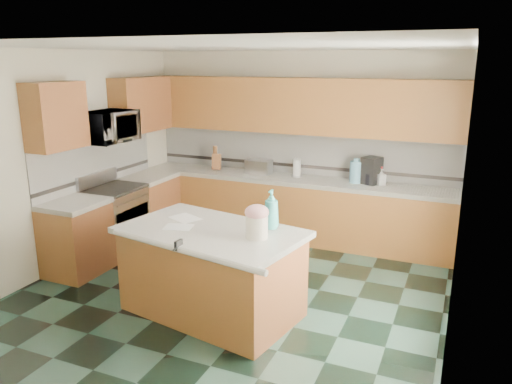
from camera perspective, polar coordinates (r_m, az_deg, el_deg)
The scene contains 52 objects.
floor at distance 5.82m, azimuth -2.77°, elevation -11.40°, with size 4.60×4.60×0.00m, color black.
ceiling at distance 5.22m, azimuth -3.16°, elevation 16.25°, with size 4.60×4.60×0.00m, color white.
wall_back at distance 7.47m, azimuth 4.94°, elevation 5.40°, with size 4.60×0.04×2.70m, color silver.
wall_front at distance 3.52m, azimuth -19.92°, elevation -6.42°, with size 4.60×0.04×2.70m, color silver.
wall_left at distance 6.69m, azimuth -21.12°, elevation 3.34°, with size 0.04×4.60×2.70m, color silver.
wall_right at distance 4.83m, azimuth 22.58°, elevation -0.96°, with size 0.04×4.60×2.70m, color silver.
back_base_cab at distance 7.38m, azimuth 3.99°, elevation -2.03°, with size 4.60×0.60×0.86m, color #4F2817.
back_countertop at distance 7.26m, azimuth 4.06°, elevation 1.44°, with size 4.60×0.64×0.06m, color white.
back_upper_cab at distance 7.22m, azimuth 4.57°, elevation 9.80°, with size 4.60×0.33×0.78m, color #4F2817.
back_backsplash at distance 7.46m, azimuth 4.84°, elevation 4.49°, with size 4.60×0.02×0.63m, color silver.
back_accent_band at distance 7.49m, azimuth 4.79°, elevation 3.02°, with size 4.60×0.01×0.05m, color black.
left_base_cab_rear at distance 7.67m, azimuth -12.09°, elevation -1.69°, with size 0.60×0.82×0.86m, color #4F2817.
left_counter_rear at distance 7.55m, azimuth -12.27°, elevation 1.66°, with size 0.64×0.82×0.06m, color white.
left_base_cab_front at distance 6.55m, azimuth -19.80°, elevation -5.15°, with size 0.60×0.72×0.86m, color #4F2817.
left_counter_front at distance 6.41m, azimuth -20.16°, elevation -1.28°, with size 0.64×0.72×0.06m, color white.
left_backsplash at distance 7.09m, azimuth -17.78°, elevation 3.28°, with size 0.02×2.30×0.63m, color silver.
left_accent_band at distance 7.12m, azimuth -17.62°, elevation 1.74°, with size 0.01×2.30×0.05m, color black.
left_upper_cab_rear at distance 7.57m, azimuth -12.96°, elevation 9.72°, with size 0.33×1.09×0.78m, color #4F2817.
left_upper_cab_front at distance 6.31m, azimuth -21.92°, elevation 8.06°, with size 0.33×0.72×0.78m, color #4F2817.
range_body at distance 7.07m, azimuth -15.76°, elevation -3.27°, with size 0.60×0.76×0.88m, color #B7B7BC.
range_oven_door at distance 6.90m, azimuth -13.86°, elevation -3.92°, with size 0.02×0.68×0.55m, color black.
range_cooktop at distance 6.94m, azimuth -16.03°, elevation 0.34°, with size 0.62×0.78×0.04m, color black.
range_handle at distance 6.78m, azimuth -13.85°, elevation -0.91°, with size 0.02×0.02×0.66m, color #B7B7BC.
range_backguard at distance 7.08m, azimuth -17.73°, elevation 1.49°, with size 0.06×0.76×0.18m, color #B7B7BC.
microwave at distance 6.79m, azimuth -16.53°, elevation 7.16°, with size 0.73×0.50×0.41m, color #B7B7BC.
island_base at distance 5.24m, azimuth -5.07°, elevation -9.34°, with size 1.72×0.98×0.86m, color #4F2817.
island_top at distance 5.07m, azimuth -5.19°, elevation -4.59°, with size 1.82×1.08×0.06m, color white.
island_bullnose at distance 4.63m, azimuth -8.38°, elevation -6.62°, with size 0.06×0.06×1.82m, color white.
treat_jar at distance 4.77m, azimuth 0.10°, elevation -3.99°, with size 0.21×0.21×0.22m, color white.
treat_jar_lid at distance 4.72m, azimuth 0.10°, elevation -2.31°, with size 0.23×0.23×0.14m, color pink.
treat_jar_knob at distance 4.71m, azimuth 0.10°, elevation -1.74°, with size 0.03×0.03×0.08m, color tan.
treat_jar_knob_end_l at distance 4.72m, azimuth -0.33°, elevation -1.69°, with size 0.04×0.04×0.04m, color tan.
treat_jar_knob_end_r at distance 4.69m, azimuth 0.53°, elevation -1.79°, with size 0.04×0.04×0.04m, color tan.
soap_bottle_island at distance 5.02m, azimuth 1.76°, elevation -1.98°, with size 0.15×0.16×0.40m, color teal.
paper_sheet_a at distance 5.16m, azimuth -8.86°, elevation -3.97°, with size 0.29×0.21×0.00m, color white.
paper_sheet_b at distance 5.44m, azimuth -8.13°, elevation -2.96°, with size 0.32×0.24×0.00m, color white.
clamp_body at distance 4.66m, azimuth -8.84°, elevation -5.97°, with size 0.03×0.10×0.09m, color black.
clamp_handle at distance 4.62m, azimuth -9.21°, elevation -6.44°, with size 0.02×0.02×0.07m, color black.
knife_block at distance 7.76m, azimuth -4.53°, elevation 3.45°, with size 0.13×0.11×0.24m, color #472814.
utensil_crock at distance 7.81m, azimuth -4.66°, elevation 3.17°, with size 0.12×0.12×0.15m, color black.
utensil_bundle at distance 7.78m, azimuth -4.69°, elevation 4.48°, with size 0.07×0.07×0.22m, color #472814.
toaster_oven at distance 7.46m, azimuth 0.33°, elevation 2.91°, with size 0.36×0.25×0.21m, color #B7B7BC.
toaster_oven_door at distance 7.36m, azimuth -0.02°, elevation 2.74°, with size 0.32×0.01×0.17m, color black.
paper_towel at distance 7.30m, azimuth 4.71°, elevation 2.77°, with size 0.11×0.11×0.25m, color white.
paper_towel_base at distance 7.33m, azimuth 4.69°, elevation 1.86°, with size 0.17×0.17×0.01m, color #B7B7BC.
water_jug at distance 7.04m, azimuth 11.37°, elevation 2.25°, with size 0.18×0.18×0.30m, color #69AFD2.
water_jug_neck at distance 7.01m, azimuth 11.45°, elevation 3.61°, with size 0.09×0.09×0.04m, color #69AFD2.
coffee_maker at distance 7.01m, azimuth 13.06°, elevation 2.41°, with size 0.22×0.24×0.37m, color black.
coffee_carafe at distance 6.99m, azimuth 12.92°, elevation 1.45°, with size 0.15×0.15×0.15m, color black.
soap_bottle_back at distance 6.98m, azimuth 14.12°, elevation 1.68°, with size 0.10×0.10×0.23m, color white.
soap_back_cap at distance 6.95m, azimuth 14.19°, elevation 2.71°, with size 0.02×0.02×0.03m, color red.
window_light_proxy at distance 4.60m, azimuth 22.33°, elevation 0.25°, with size 0.02×1.40×1.10m, color white.
Camera 1 is at (2.31, -4.68, 2.58)m, focal length 35.00 mm.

